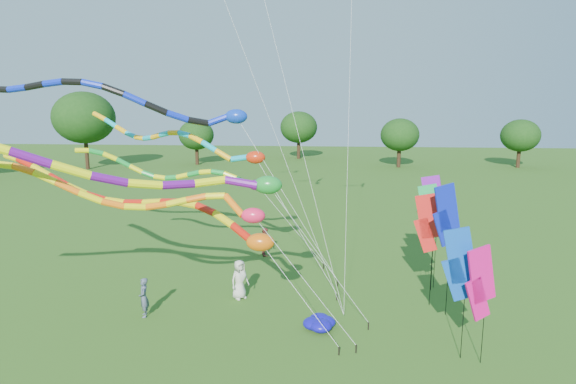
# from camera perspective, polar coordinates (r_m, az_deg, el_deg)

# --- Properties ---
(ground) EXTENTS (160.00, 160.00, 0.00)m
(ground) POSITION_cam_1_polar(r_m,az_deg,el_deg) (15.93, -2.69, -21.02)
(ground) COLOR #295616
(ground) RESTS_ON ground
(tree_ring) EXTENTS (119.73, 119.38, 9.69)m
(tree_ring) POSITION_cam_1_polar(r_m,az_deg,el_deg) (12.88, -3.89, -2.66)
(tree_ring) COLOR #382314
(tree_ring) RESTS_ON ground
(tube_kite_red) EXTENTS (14.97, 5.78, 6.68)m
(tube_kite_red) POSITION_cam_1_polar(r_m,az_deg,el_deg) (19.78, -15.67, -1.56)
(tube_kite_red) COLOR black
(tube_kite_red) RESTS_ON ground
(tube_kite_orange) EXTENTS (12.94, 1.35, 7.00)m
(tube_kite_orange) POSITION_cam_1_polar(r_m,az_deg,el_deg) (16.50, -16.38, -0.60)
(tube_kite_orange) COLOR black
(tube_kite_orange) RESTS_ON ground
(tube_kite_purple) EXTENTS (17.24, 5.69, 8.47)m
(tube_kite_purple) POSITION_cam_1_polar(r_m,az_deg,el_deg) (15.76, -23.01, 2.89)
(tube_kite_purple) COLOR black
(tube_kite_purple) RESTS_ON ground
(tube_kite_blue) EXTENTS (16.31, 1.94, 10.02)m
(tube_kite_blue) POSITION_cam_1_polar(r_m,az_deg,el_deg) (21.66, -18.20, 10.11)
(tube_kite_blue) COLOR black
(tube_kite_blue) RESTS_ON ground
(tube_kite_cyan) EXTENTS (12.63, 5.19, 8.32)m
(tube_kite_cyan) POSITION_cam_1_polar(r_m,az_deg,el_deg) (23.12, -11.75, 5.77)
(tube_kite_cyan) COLOR black
(tube_kite_cyan) RESTS_ON ground
(tube_kite_green) EXTENTS (11.96, 1.13, 6.67)m
(tube_kite_green) POSITION_cam_1_polar(r_m,az_deg,el_deg) (24.12, -11.06, 2.04)
(tube_kite_green) COLOR black
(tube_kite_green) RESTS_ON ground
(banner_pole_red) EXTENTS (1.16, 0.28, 4.77)m
(banner_pole_red) POSITION_cam_1_polar(r_m,az_deg,el_deg) (20.37, 16.21, -3.59)
(banner_pole_red) COLOR black
(banner_pole_red) RESTS_ON ground
(banner_pole_green) EXTENTS (1.16, 0.18, 4.89)m
(banner_pole_green) POSITION_cam_1_polar(r_m,az_deg,el_deg) (22.03, 16.40, -2.24)
(banner_pole_green) COLOR black
(banner_pole_green) RESTS_ON ground
(banner_pole_blue_a) EXTENTS (1.13, 0.42, 5.35)m
(banner_pole_blue_a) POSITION_cam_1_polar(r_m,az_deg,el_deg) (19.40, 18.21, -2.67)
(banner_pole_blue_a) COLOR black
(banner_pole_blue_a) RESTS_ON ground
(banner_pole_magenta_b) EXTENTS (1.10, 0.52, 4.01)m
(banner_pole_magenta_b) POSITION_cam_1_polar(r_m,az_deg,el_deg) (16.48, 21.82, -10.04)
(banner_pole_magenta_b) COLOR black
(banner_pole_magenta_b) RESTS_ON ground
(banner_pole_violet) EXTENTS (1.10, 0.52, 5.22)m
(banner_pole_violet) POSITION_cam_1_polar(r_m,az_deg,el_deg) (22.34, 16.74, -1.23)
(banner_pole_violet) COLOR black
(banner_pole_violet) RESTS_ON ground
(banner_pole_blue_b) EXTENTS (1.16, 0.14, 4.50)m
(banner_pole_blue_b) POSITION_cam_1_polar(r_m,az_deg,el_deg) (16.50, 19.61, -8.09)
(banner_pole_blue_b) COLOR black
(banner_pole_blue_b) RESTS_ON ground
(blue_nylon_heap) EXTENTS (1.12, 1.15, 0.44)m
(blue_nylon_heap) POSITION_cam_1_polar(r_m,az_deg,el_deg) (18.95, 4.70, -14.95)
(blue_nylon_heap) COLOR #100CA2
(blue_nylon_heap) RESTS_ON ground
(person_a) EXTENTS (0.98, 0.97, 1.71)m
(person_a) POSITION_cam_1_polar(r_m,az_deg,el_deg) (21.11, -5.75, -10.27)
(person_a) COLOR beige
(person_a) RESTS_ON ground
(person_b) EXTENTS (0.56, 0.67, 1.57)m
(person_b) POSITION_cam_1_polar(r_m,az_deg,el_deg) (20.19, -16.71, -11.89)
(person_b) COLOR #464F62
(person_b) RESTS_ON ground
(person_c) EXTENTS (0.80, 0.91, 1.56)m
(person_c) POSITION_cam_1_polar(r_m,az_deg,el_deg) (26.74, -2.70, -5.88)
(person_c) COLOR brown
(person_c) RESTS_ON ground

